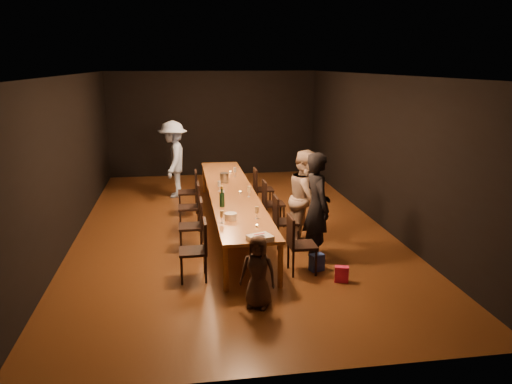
{
  "coord_description": "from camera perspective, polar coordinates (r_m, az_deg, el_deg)",
  "views": [
    {
      "loc": [
        -0.99,
        -9.54,
        3.21
      ],
      "look_at": [
        0.32,
        -1.1,
        1.0
      ],
      "focal_mm": 35.0,
      "sensor_mm": 36.0,
      "label": 1
    }
  ],
  "objects": [
    {
      "name": "woman_tan",
      "position": [
        8.96,
        5.81,
        -0.7
      ],
      "size": [
        0.95,
        1.04,
        1.74
      ],
      "primitive_type": "imported",
      "rotation": [
        0.0,
        0.0,
        1.14
      ],
      "color": "tan",
      "rests_on": "ground"
    },
    {
      "name": "man_blue",
      "position": [
        12.35,
        -9.42,
        3.7
      ],
      "size": [
        0.8,
        1.27,
        1.87
      ],
      "primitive_type": "imported",
      "rotation": [
        0.0,
        0.0,
        -1.66
      ],
      "color": "#96B5E9",
      "rests_on": "ground"
    },
    {
      "name": "child",
      "position": [
        6.76,
        0.23,
        -9.11
      ],
      "size": [
        0.58,
        0.49,
        1.0
      ],
      "primitive_type": "imported",
      "rotation": [
        0.0,
        0.0,
        -0.42
      ],
      "color": "#3F2D23",
      "rests_on": "ground"
    },
    {
      "name": "chair_left_2",
      "position": [
        9.93,
        -7.66,
        -1.67
      ],
      "size": [
        0.42,
        0.42,
        0.93
      ],
      "primitive_type": null,
      "rotation": [
        0.0,
        0.0,
        1.57
      ],
      "color": "black",
      "rests_on": "ground"
    },
    {
      "name": "wineglass_2",
      "position": [
        9.14,
        -3.82,
        -0.48
      ],
      "size": [
        0.06,
        0.06,
        0.21
      ],
      "primitive_type": null,
      "color": "silver",
      "rests_on": "table"
    },
    {
      "name": "tealight_far",
      "position": [
        11.56,
        -2.95,
        2.28
      ],
      "size": [
        0.05,
        0.05,
        0.03
      ],
      "primitive_type": "cylinder",
      "color": "#B2B7B2",
      "rests_on": "table"
    },
    {
      "name": "plate_stack",
      "position": [
        8.09,
        -2.91,
        -2.81
      ],
      "size": [
        0.25,
        0.25,
        0.11
      ],
      "primitive_type": "cylinder",
      "rotation": [
        0.0,
        0.0,
        -0.27
      ],
      "color": "white",
      "rests_on": "table"
    },
    {
      "name": "chair_left_3",
      "position": [
        11.09,
        -7.81,
        0.04
      ],
      "size": [
        0.42,
        0.42,
        0.93
      ],
      "primitive_type": null,
      "rotation": [
        0.0,
        0.0,
        1.57
      ],
      "color": "black",
      "rests_on": "ground"
    },
    {
      "name": "wineglass_5",
      "position": [
        11.16,
        -2.43,
        2.31
      ],
      "size": [
        0.06,
        0.06,
        0.21
      ],
      "primitive_type": null,
      "color": "silver",
      "rests_on": "table"
    },
    {
      "name": "champagne_bottle",
      "position": [
        8.79,
        -3.91,
        -0.51
      ],
      "size": [
        0.12,
        0.12,
        0.38
      ],
      "primitive_type": null,
      "rotation": [
        0.0,
        0.0,
        -0.43
      ],
      "color": "black",
      "rests_on": "table"
    },
    {
      "name": "wineglass_0",
      "position": [
        7.92,
        -3.91,
        -2.84
      ],
      "size": [
        0.06,
        0.06,
        0.21
      ],
      "primitive_type": null,
      "color": "beige",
      "rests_on": "table"
    },
    {
      "name": "chair_left_1",
      "position": [
        8.78,
        -7.47,
        -3.84
      ],
      "size": [
        0.42,
        0.42,
        0.93
      ],
      "primitive_type": null,
      "rotation": [
        0.0,
        0.0,
        1.57
      ],
      "color": "black",
      "rests_on": "ground"
    },
    {
      "name": "room_shell",
      "position": [
        9.66,
        -2.89,
        7.75
      ],
      "size": [
        6.04,
        10.04,
        3.02
      ],
      "color": "black",
      "rests_on": "ground"
    },
    {
      "name": "wineglass_1",
      "position": [
        8.12,
        0.08,
        -2.38
      ],
      "size": [
        0.06,
        0.06,
        0.21
      ],
      "primitive_type": null,
      "color": "beige",
      "rests_on": "table"
    },
    {
      "name": "birthday_cake",
      "position": [
        7.16,
        0.48,
        -5.29
      ],
      "size": [
        0.4,
        0.36,
        0.08
      ],
      "rotation": [
        0.0,
        0.0,
        0.35
      ],
      "color": "white",
      "rests_on": "table"
    },
    {
      "name": "gift_bag_blue",
      "position": [
        8.08,
        6.96,
        -7.98
      ],
      "size": [
        0.25,
        0.21,
        0.27
      ],
      "primitive_type": "cube",
      "rotation": [
        0.0,
        0.0,
        0.33
      ],
      "color": "navy",
      "rests_on": "ground"
    },
    {
      "name": "tealight_near",
      "position": [
        7.75,
        0.1,
        -3.88
      ],
      "size": [
        0.05,
        0.05,
        0.03
      ],
      "primitive_type": "cylinder",
      "color": "#B2B7B2",
      "rests_on": "table"
    },
    {
      "name": "table",
      "position": [
        9.92,
        -2.79,
        -0.16
      ],
      "size": [
        0.9,
        6.0,
        0.75
      ],
      "color": "brown",
      "rests_on": "ground"
    },
    {
      "name": "chair_right_1",
      "position": [
        8.97,
        3.46,
        -3.34
      ],
      "size": [
        0.42,
        0.42,
        0.93
      ],
      "primitive_type": null,
      "rotation": [
        0.0,
        0.0,
        -1.57
      ],
      "color": "black",
      "rests_on": "ground"
    },
    {
      "name": "ice_bucket",
      "position": [
        10.63,
        -3.65,
        1.65
      ],
      "size": [
        0.2,
        0.2,
        0.2
      ],
      "primitive_type": "cylinder",
      "rotation": [
        0.0,
        0.0,
        0.08
      ],
      "color": "#ADAEB2",
      "rests_on": "table"
    },
    {
      "name": "chair_right_3",
      "position": [
        11.24,
        0.88,
        0.37
      ],
      "size": [
        0.42,
        0.42,
        0.93
      ],
      "primitive_type": null,
      "rotation": [
        0.0,
        0.0,
        -1.57
      ],
      "color": "black",
      "rests_on": "ground"
    },
    {
      "name": "chair_right_2",
      "position": [
        10.1,
        2.02,
        -1.28
      ],
      "size": [
        0.42,
        0.42,
        0.93
      ],
      "primitive_type": null,
      "rotation": [
        0.0,
        0.0,
        -1.57
      ],
      "color": "black",
      "rests_on": "ground"
    },
    {
      "name": "ground",
      "position": [
        10.12,
        -2.74,
        -4.01
      ],
      "size": [
        10.0,
        10.0,
        0.0
      ],
      "primitive_type": "plane",
      "color": "#412010",
      "rests_on": "ground"
    },
    {
      "name": "tealight_mid",
      "position": [
        9.75,
        -1.81,
        -0.03
      ],
      "size": [
        0.05,
        0.05,
        0.03
      ],
      "primitive_type": "cylinder",
      "color": "#B2B7B2",
      "rests_on": "table"
    },
    {
      "name": "woman_birthday",
      "position": [
        8.29,
        7.01,
        -1.7
      ],
      "size": [
        0.5,
        0.71,
        1.83
      ],
      "primitive_type": "imported",
      "rotation": [
        0.0,
        0.0,
        1.68
      ],
      "color": "black",
      "rests_on": "ground"
    },
    {
      "name": "chair_right_0",
      "position": [
        7.87,
        5.31,
        -5.98
      ],
      "size": [
        0.42,
        0.42,
        0.93
      ],
      "primitive_type": null,
      "rotation": [
        0.0,
        0.0,
        -1.57
      ],
      "color": "black",
      "rests_on": "ground"
    },
    {
      "name": "wineglass_3",
      "position": [
        9.44,
        -0.82,
        0.05
      ],
      "size": [
        0.06,
        0.06,
        0.21
      ],
      "primitive_type": null,
      "color": "beige",
      "rests_on": "table"
    },
    {
      "name": "wineglass_4",
      "position": [
        9.89,
        -4.23,
        0.68
      ],
      "size": [
        0.06,
        0.06,
        0.21
      ],
      "primitive_type": null,
      "color": "silver",
      "rests_on": "table"
    },
    {
      "name": "chair_left_0",
      "position": [
        7.65,
        -7.22,
        -6.64
      ],
      "size": [
        0.42,
        0.42,
        0.93
      ],
      "primitive_type": null,
      "rotation": [
        0.0,
        0.0,
        1.57
      ],
      "color": "black",
      "rests_on": "ground"
    },
    {
      "name": "gift_bag_red",
      "position": [
        7.74,
        9.75,
        -9.24
      ],
      "size": [
        0.23,
        0.17,
        0.25
      ],
      "primitive_type": "cube",
      "rotation": [
        0.0,
        0.0,
        -0.32
      ],
      "color": "#E1215A",
      "rests_on": "ground"
    }
  ]
}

